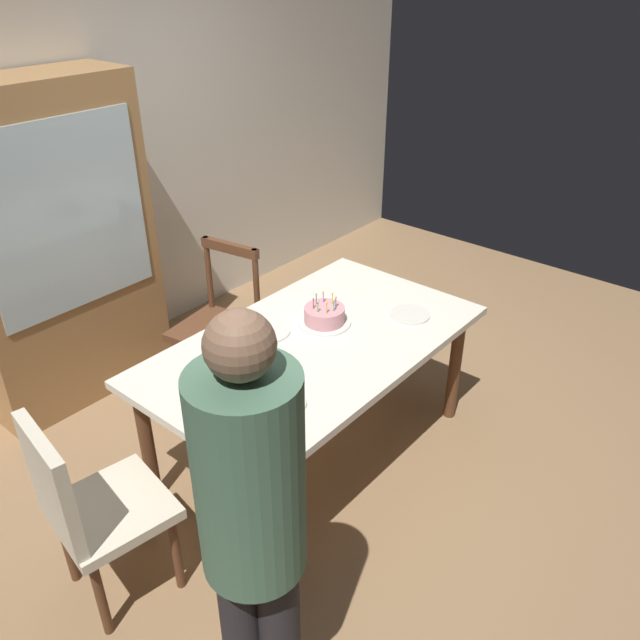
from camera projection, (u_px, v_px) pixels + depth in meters
The scene contains 13 objects.
ground at pixel (314, 452), 3.60m from camera, with size 6.40×6.40×0.00m, color #93704C.
back_wall at pixel (86, 162), 3.98m from camera, with size 6.40×0.10×2.60m, color silver.
dining_table at pixel (314, 354), 3.27m from camera, with size 1.76×1.02×0.74m.
birthday_cake at pixel (324, 316), 3.36m from camera, with size 0.28×0.28×0.16m.
plate_near_celebrant at pixel (281, 403), 2.78m from camera, with size 0.22×0.22×0.01m, color silver.
plate_far_side at pixel (269, 332), 3.30m from camera, with size 0.22×0.22×0.01m, color silver.
plate_near_guest at pixel (410, 315), 3.45m from camera, with size 0.22×0.22×0.01m, color silver.
fork_near_celebrant at pixel (254, 421), 2.68m from camera, with size 0.18×0.02×0.01m, color silver.
fork_far_side at pixel (248, 346), 3.19m from camera, with size 0.18×0.02×0.01m, color silver.
chair_spindle_back at pixel (218, 328), 3.89m from camera, with size 0.51×0.51×0.95m.
chair_upholstered at pixel (88, 505), 2.55m from camera, with size 0.51×0.51×0.95m.
person_celebrant at pixel (253, 525), 1.91m from camera, with size 0.32×0.32×1.70m.
china_cabinet at pixel (55, 249), 3.68m from camera, with size 1.10×0.45×1.90m.
Camera 1 is at (-2.08, -1.79, 2.45)m, focal length 36.06 mm.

